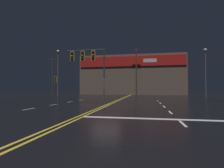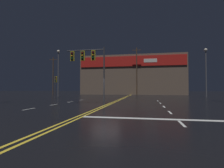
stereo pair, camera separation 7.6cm
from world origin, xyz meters
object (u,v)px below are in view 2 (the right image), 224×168
(traffic_signal_median, at_px, (88,60))
(streetlight_far_left, at_px, (206,66))
(streetlight_near_right, at_px, (58,67))
(traffic_signal_corner_northwest, at_px, (56,82))

(traffic_signal_median, bearing_deg, streetlight_far_left, 46.93)
(streetlight_near_right, bearing_deg, streetlight_far_left, 5.30)
(traffic_signal_corner_northwest, distance_m, streetlight_near_right, 7.10)
(streetlight_near_right, distance_m, streetlight_far_left, 27.50)
(traffic_signal_median, xyz_separation_m, streetlight_near_right, (-11.06, 14.92, 1.47))
(traffic_signal_corner_northwest, xyz_separation_m, streetlight_far_left, (24.78, 8.29, 3.10))
(streetlight_near_right, height_order, streetlight_far_left, streetlight_near_right)
(streetlight_near_right, bearing_deg, traffic_signal_corner_northwest, -65.61)
(traffic_signal_corner_northwest, bearing_deg, traffic_signal_median, -47.31)
(traffic_signal_corner_northwest, bearing_deg, streetlight_far_left, 18.49)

